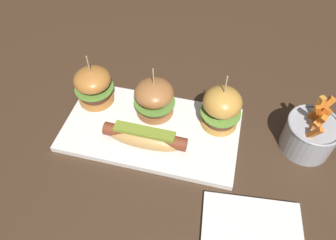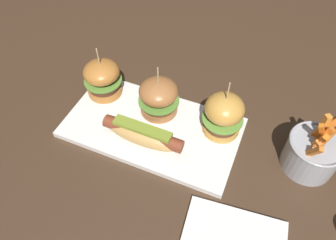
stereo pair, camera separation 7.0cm
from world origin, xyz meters
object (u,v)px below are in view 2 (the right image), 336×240
at_px(hot_dog, 143,134).
at_px(fries_bucket, 312,152).
at_px(slider_left, 103,78).
at_px(slider_right, 223,114).
at_px(platter_main, 152,128).
at_px(slider_center, 159,97).

xyz_separation_m(hot_dog, fries_bucket, (0.35, 0.09, 0.01)).
height_order(slider_left, slider_right, slider_right).
distance_m(platter_main, slider_left, 0.18).
bearing_deg(platter_main, slider_center, 95.63).
bearing_deg(platter_main, fries_bucket, 7.09).
height_order(hot_dog, fries_bucket, fries_bucket).
distance_m(slider_left, slider_center, 0.15).
distance_m(hot_dog, slider_center, 0.10).
bearing_deg(fries_bucket, slider_left, 178.69).
distance_m(hot_dog, slider_left, 0.19).
relative_size(slider_left, slider_right, 0.93).
height_order(slider_left, fries_bucket, slider_left).
height_order(platter_main, slider_center, slider_center).
xyz_separation_m(slider_left, fries_bucket, (0.51, -0.01, -0.02)).
relative_size(hot_dog, fries_bucket, 1.38).
relative_size(hot_dog, slider_left, 1.36).
xyz_separation_m(slider_center, slider_right, (0.16, 0.00, 0.01)).
relative_size(slider_right, fries_bucket, 1.09).
height_order(hot_dog, slider_right, slider_right).
distance_m(hot_dog, fries_bucket, 0.36).
bearing_deg(slider_left, fries_bucket, -1.31).
bearing_deg(platter_main, slider_right, 19.40).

